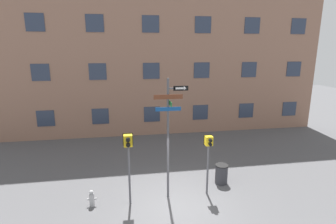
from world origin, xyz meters
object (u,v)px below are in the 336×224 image
at_px(pedestrian_signal_left, 128,150).
at_px(fire_hydrant, 92,198).
at_px(street_sign_pole, 169,129).
at_px(pedestrian_signal_right, 208,149).
at_px(trash_bin, 221,174).

height_order(pedestrian_signal_left, fire_hydrant, pedestrian_signal_left).
bearing_deg(street_sign_pole, pedestrian_signal_right, -0.79).
bearing_deg(pedestrian_signal_right, pedestrian_signal_left, -175.84).
distance_m(pedestrian_signal_left, pedestrian_signal_right, 3.16).
xyz_separation_m(pedestrian_signal_left, pedestrian_signal_right, (3.14, 0.23, -0.27)).
relative_size(street_sign_pole, pedestrian_signal_right, 1.90).
relative_size(pedestrian_signal_left, trash_bin, 3.22).
relative_size(street_sign_pole, fire_hydrant, 7.41).
bearing_deg(pedestrian_signal_left, fire_hydrant, 176.03).
bearing_deg(pedestrian_signal_right, fire_hydrant, -178.39).
relative_size(fire_hydrant, trash_bin, 0.74).
relative_size(pedestrian_signal_left, fire_hydrant, 4.36).
height_order(street_sign_pole, pedestrian_signal_right, street_sign_pole).
height_order(street_sign_pole, pedestrian_signal_left, street_sign_pole).
bearing_deg(pedestrian_signal_right, street_sign_pole, 179.21).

